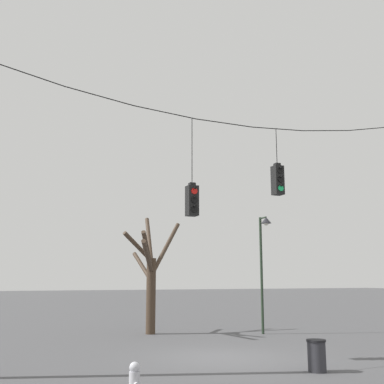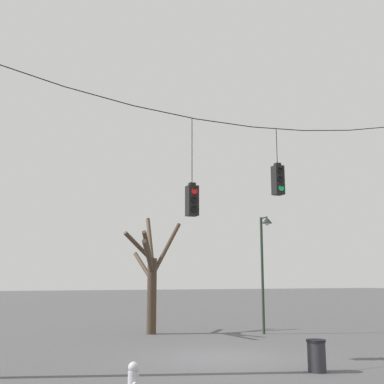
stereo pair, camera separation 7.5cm
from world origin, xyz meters
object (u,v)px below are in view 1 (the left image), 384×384
object	(u,v)px
traffic_light_near_right_pole	(278,180)
trash_bin	(317,355)
fire_hydrant	(134,381)
traffic_light_near_left_pole	(192,200)
bare_tree	(150,274)
street_lamp	(264,248)

from	to	relation	value
traffic_light_near_right_pole	trash_bin	world-z (taller)	traffic_light_near_right_pole
fire_hydrant	trash_bin	distance (m)	5.42
traffic_light_near_right_pole	fire_hydrant	xyz separation A→B (m)	(-6.16, -3.83, -5.39)
traffic_light_near_left_pole	traffic_light_near_right_pole	world-z (taller)	traffic_light_near_right_pole
traffic_light_near_left_pole	trash_bin	xyz separation A→B (m)	(2.37, -2.81, -4.44)
trash_bin	traffic_light_near_left_pole	bearing A→B (deg)	130.22
traffic_light_near_right_pole	fire_hydrant	distance (m)	9.04
traffic_light_near_right_pole	bare_tree	bearing A→B (deg)	104.87
traffic_light_near_left_pole	traffic_light_near_right_pole	bearing A→B (deg)	-0.00
trash_bin	traffic_light_near_right_pole	bearing A→B (deg)	73.30
traffic_light_near_right_pole	bare_tree	xyz separation A→B (m)	(-2.00, 7.53, -3.12)
traffic_light_near_left_pole	street_lamp	distance (m)	7.96
trash_bin	bare_tree	bearing A→B (deg)	96.39
traffic_light_near_right_pole	traffic_light_near_left_pole	bearing A→B (deg)	180.00
traffic_light_near_left_pole	fire_hydrant	size ratio (longest dim) A/B	4.25
bare_tree	trash_bin	distance (m)	10.64
bare_tree	street_lamp	bearing A→B (deg)	-25.94
trash_bin	street_lamp	bearing A→B (deg)	66.47
street_lamp	bare_tree	world-z (taller)	bare_tree
street_lamp	bare_tree	xyz separation A→B (m)	(-4.67, 2.27, -1.18)
traffic_light_near_left_pole	trash_bin	size ratio (longest dim) A/B	3.87
street_lamp	traffic_light_near_right_pole	bearing A→B (deg)	-116.92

